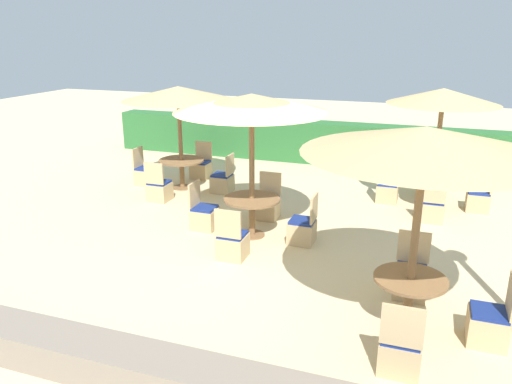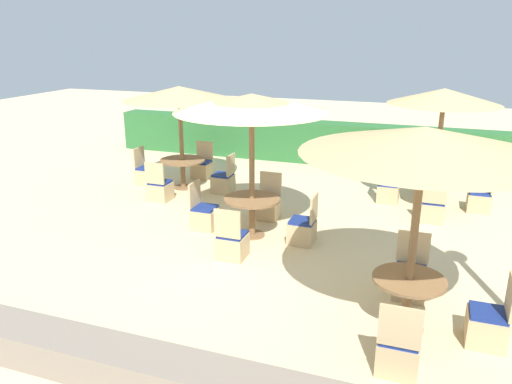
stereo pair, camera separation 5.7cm
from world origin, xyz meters
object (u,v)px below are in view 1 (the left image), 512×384
(patio_chair_back_right_north, at_px, (430,183))
(round_table_back_left, at_px, (182,166))
(patio_chair_center_west, at_px, (204,216))
(parasol_front_right, at_px, (425,141))
(patio_chair_center_north, at_px, (267,206))
(round_table_center, at_px, (252,206))
(round_table_back_right, at_px, (433,183))
(patio_chair_front_right_east, at_px, (489,324))
(patio_chair_back_right_west, at_px, (387,190))
(patio_chair_back_right_south, at_px, (432,209))
(patio_chair_back_left_south, at_px, (159,189))
(round_table_front_right, at_px, (409,291))
(patio_chair_back_right_east, at_px, (479,199))
(patio_chair_front_right_north, at_px, (410,279))
(patio_chair_front_right_south, at_px, (400,350))
(patio_chair_back_left_east, at_px, (223,181))
(patio_chair_back_left_west, at_px, (146,174))
(parasol_center, at_px, (252,104))
(patio_chair_center_south, at_px, (232,244))
(patio_chair_center_east, at_px, (303,229))
(patio_chair_back_left_north, at_px, (201,168))
(parasol_back_right, at_px, (443,97))
(parasol_back_left, at_px, (178,94))

(patio_chair_back_right_north, height_order, round_table_back_left, patio_chair_back_right_north)
(patio_chair_center_west, distance_m, parasol_front_right, 5.05)
(patio_chair_center_north, bearing_deg, round_table_center, 90.89)
(round_table_back_right, xyz_separation_m, patio_chair_front_right_east, (0.72, -5.09, -0.28))
(patio_chair_back_right_west, distance_m, round_table_center, 3.62)
(patio_chair_back_right_south, distance_m, round_table_center, 3.73)
(patio_chair_back_right_south, xyz_separation_m, parasol_front_right, (-0.26, -4.14, 2.22))
(patio_chair_back_right_west, height_order, patio_chair_back_left_south, same)
(patio_chair_back_right_west, relative_size, round_table_front_right, 1.01)
(patio_chair_back_right_east, distance_m, patio_chair_front_right_north, 4.38)
(patio_chair_back_right_south, relative_size, round_table_center, 0.89)
(patio_chair_front_right_north, relative_size, patio_chair_front_right_south, 1.00)
(round_table_back_right, distance_m, patio_chair_back_left_east, 4.77)
(patio_chair_back_right_west, distance_m, patio_chair_back_left_west, 5.85)
(parasol_center, xyz_separation_m, patio_chair_center_north, (-0.02, 0.99, -2.22))
(patio_chair_center_west, bearing_deg, patio_chair_center_south, 43.82)
(patio_chair_back_right_south, distance_m, patio_chair_center_north, 3.33)
(parasol_center, bearing_deg, patio_chair_front_right_south, -47.38)
(patio_chair_front_right_south, height_order, round_table_back_left, patio_chair_front_right_south)
(patio_chair_back_left_west, xyz_separation_m, patio_chair_back_left_east, (2.06, 0.07, 0.00))
(round_table_front_right, xyz_separation_m, patio_chair_front_right_north, (-0.00, 0.89, -0.28))
(patio_chair_front_right_north, bearing_deg, patio_chair_back_right_north, -92.26)
(parasol_center, relative_size, round_table_center, 2.63)
(patio_chair_center_east, distance_m, patio_chair_front_right_north, 2.35)
(patio_chair_center_west, bearing_deg, patio_chair_back_left_north, -153.93)
(patio_chair_center_east, distance_m, patio_chair_center_north, 1.41)
(patio_chair_back_right_east, xyz_separation_m, round_table_back_left, (-6.74, -0.62, 0.31))
(parasol_center, bearing_deg, round_table_front_right, -37.33)
(round_table_back_right, bearing_deg, patio_chair_back_right_west, 179.59)
(patio_chair_center_south, distance_m, patio_chair_back_left_south, 3.50)
(patio_chair_back_left_south, distance_m, patio_chair_back_left_east, 1.54)
(parasol_front_right, distance_m, patio_chair_front_right_east, 2.42)
(patio_chair_back_right_east, bearing_deg, parasol_back_right, 91.30)
(round_table_front_right, distance_m, parasol_back_left, 7.34)
(patio_chair_front_right_east, bearing_deg, patio_chair_back_right_north, 7.28)
(round_table_center, height_order, patio_chair_back_left_east, patio_chair_back_left_east)
(round_table_back_right, relative_size, patio_chair_back_left_west, 1.10)
(patio_chair_back_left_west, bearing_deg, patio_chair_center_north, 71.22)
(parasol_front_right, relative_size, patio_chair_front_right_east, 3.12)
(round_table_back_right, distance_m, patio_chair_back_right_east, 0.99)
(patio_chair_back_right_west, height_order, parasol_back_left, parasol_back_left)
(parasol_back_right, distance_m, round_table_front_right, 5.41)
(round_table_center, height_order, patio_chair_center_south, patio_chair_center_south)
(parasol_back_right, bearing_deg, patio_chair_front_right_north, -93.43)
(patio_chair_front_right_south, bearing_deg, round_table_front_right, 88.21)
(parasol_center, height_order, patio_chair_back_left_north, parasol_center)
(patio_chair_front_right_north, relative_size, patio_chair_front_right_east, 1.00)
(parasol_front_right, distance_m, parasol_back_left, 7.13)
(parasol_back_right, xyz_separation_m, patio_chair_back_right_west, (-0.97, 0.01, -2.13))
(patio_chair_center_east, xyz_separation_m, patio_chair_back_left_west, (-4.60, 2.22, 0.00))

